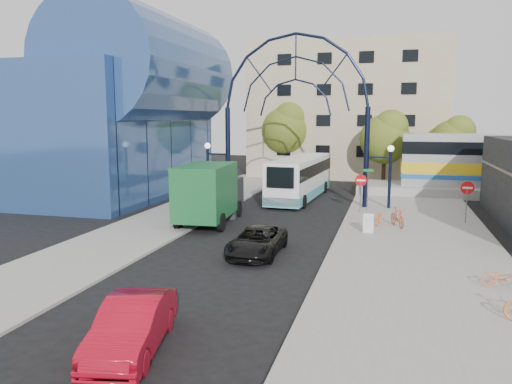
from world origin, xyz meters
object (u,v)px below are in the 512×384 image
(sandwich_board, at_px, (368,221))
(tree_north_a, at_px, (386,136))
(green_truck, at_px, (210,193))
(tree_north_c, at_px, (454,140))
(city_bus, at_px, (301,177))
(bike_near_b, at_px, (397,217))
(red_sedan, at_px, (132,326))
(stop_sign, at_px, (361,184))
(street_name_sign, at_px, (368,181))
(tree_north_b, at_px, (287,128))
(bike_far_a, at_px, (504,278))
(gateway_arch, at_px, (295,84))
(black_suv, at_px, (257,241))
(bike_near_a, at_px, (379,217))
(do_not_enter_sign, at_px, (467,192))

(sandwich_board, height_order, tree_north_a, tree_north_a)
(green_truck, bearing_deg, tree_north_c, 48.77)
(city_bus, distance_m, bike_near_b, 11.83)
(red_sedan, bearing_deg, tree_north_a, 68.47)
(stop_sign, distance_m, bike_near_b, 4.81)
(sandwich_board, bearing_deg, bike_near_b, 53.03)
(bike_near_b, bearing_deg, street_name_sign, 89.42)
(tree_north_b, height_order, bike_far_a, tree_north_b)
(gateway_arch, bearing_deg, sandwich_board, -55.09)
(sandwich_board, bearing_deg, city_bus, 116.87)
(city_bus, bearing_deg, tree_north_b, 109.86)
(bike_far_a, bearing_deg, black_suv, 80.05)
(red_sedan, relative_size, bike_near_b, 2.41)
(street_name_sign, relative_size, tree_north_a, 0.40)
(gateway_arch, distance_m, red_sedan, 24.82)
(red_sedan, distance_m, bike_near_a, 18.80)
(tree_north_b, xyz_separation_m, tree_north_c, (16.00, -2.00, -0.99))
(gateway_arch, height_order, tree_north_c, gateway_arch)
(tree_north_a, height_order, bike_near_a, tree_north_a)
(tree_north_c, height_order, black_suv, tree_north_c)
(stop_sign, xyz_separation_m, city_bus, (-4.93, 5.29, -0.32))
(city_bus, xyz_separation_m, bike_near_a, (6.24, -9.02, -1.13))
(sandwich_board, xyz_separation_m, bike_near_a, (0.50, 2.29, -0.20))
(green_truck, bearing_deg, do_not_enter_sign, 7.90)
(sandwich_board, bearing_deg, tree_north_c, 73.45)
(bike_near_a, bearing_deg, do_not_enter_sign, 24.60)
(do_not_enter_sign, height_order, red_sedan, do_not_enter_sign)
(tree_north_a, bearing_deg, bike_near_b, -86.81)
(tree_north_a, bearing_deg, tree_north_c, 18.44)
(tree_north_a, relative_size, black_suv, 1.53)
(bike_near_a, xyz_separation_m, bike_far_a, (4.67, -10.08, -0.02))
(tree_north_c, height_order, bike_far_a, tree_north_c)
(stop_sign, bearing_deg, bike_near_a, -70.73)
(tree_north_a, xyz_separation_m, tree_north_c, (6.00, 2.00, -0.33))
(street_name_sign, relative_size, tree_north_c, 0.43)
(green_truck, height_order, bike_far_a, green_truck)
(tree_north_c, bearing_deg, green_truck, -126.89)
(stop_sign, relative_size, sandwich_board, 2.53)
(tree_north_b, bearing_deg, bike_near_b, -63.36)
(street_name_sign, bearing_deg, bike_near_a, -78.21)
(tree_north_b, height_order, red_sedan, tree_north_b)
(street_name_sign, xyz_separation_m, bike_near_a, (0.90, -4.33, -1.59))
(stop_sign, distance_m, black_suv, 12.14)
(sandwich_board, xyz_separation_m, bike_far_a, (5.17, -7.79, -0.22))
(tree_north_b, bearing_deg, bike_near_a, -65.26)
(gateway_arch, relative_size, sandwich_board, 13.80)
(stop_sign, bearing_deg, gateway_arch, 157.37)
(city_bus, relative_size, bike_far_a, 7.75)
(tree_north_a, height_order, city_bus, tree_north_a)
(street_name_sign, distance_m, tree_north_a, 13.59)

